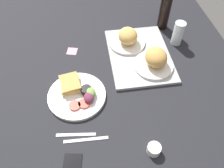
# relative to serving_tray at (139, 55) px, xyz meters

# --- Properties ---
(ground_plane) EXTENTS (1.90, 1.50, 0.03)m
(ground_plane) POSITION_rel_serving_tray_xyz_m (0.18, -0.22, -0.02)
(ground_plane) COLOR black
(serving_tray) EXTENTS (0.46, 0.34, 0.02)m
(serving_tray) POSITION_rel_serving_tray_xyz_m (0.00, 0.00, 0.00)
(serving_tray) COLOR #9EA0A3
(serving_tray) RESTS_ON ground_plane
(bread_plate_near) EXTENTS (0.21, 0.21, 0.10)m
(bread_plate_near) POSITION_rel_serving_tray_xyz_m (-0.10, -0.05, 0.05)
(bread_plate_near) COLOR white
(bread_plate_near) RESTS_ON serving_tray
(bread_plate_far) EXTENTS (0.21, 0.21, 0.10)m
(bread_plate_far) POSITION_rel_serving_tray_xyz_m (0.10, 0.06, 0.05)
(bread_plate_far) COLOR white
(bread_plate_far) RESTS_ON serving_tray
(plate_with_salad) EXTENTS (0.28, 0.28, 0.05)m
(plate_with_salad) POSITION_rel_serving_tray_xyz_m (0.21, -0.36, 0.01)
(plate_with_salad) COLOR white
(plate_with_salad) RESTS_ON ground_plane
(drinking_glass) EXTENTS (0.06, 0.06, 0.14)m
(drinking_glass) POSITION_rel_serving_tray_xyz_m (-0.07, 0.24, 0.06)
(drinking_glass) COLOR silver
(drinking_glass) RESTS_ON ground_plane
(soda_bottle) EXTENTS (0.06, 0.06, 0.24)m
(soda_bottle) POSITION_rel_serving_tray_xyz_m (-0.23, 0.20, 0.11)
(soda_bottle) COLOR black
(soda_bottle) RESTS_ON ground_plane
(espresso_cup) EXTENTS (0.06, 0.06, 0.04)m
(espresso_cup) POSITION_rel_serving_tray_xyz_m (0.55, -0.08, 0.01)
(espresso_cup) COLOR silver
(espresso_cup) RESTS_ON ground_plane
(fork) EXTENTS (0.04, 0.17, 0.01)m
(fork) POSITION_rel_serving_tray_xyz_m (0.42, -0.38, -0.01)
(fork) COLOR #B7B7BC
(fork) RESTS_ON ground_plane
(knife) EXTENTS (0.03, 0.19, 0.01)m
(knife) POSITION_rel_serving_tray_xyz_m (0.45, -0.34, -0.01)
(knife) COLOR #B7B7BC
(knife) RESTS_ON ground_plane
(sticky_note) EXTENTS (0.07, 0.07, 0.00)m
(sticky_note) POSITION_rel_serving_tray_xyz_m (-0.10, -0.37, -0.01)
(sticky_note) COLOR pink
(sticky_note) RESTS_ON ground_plane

